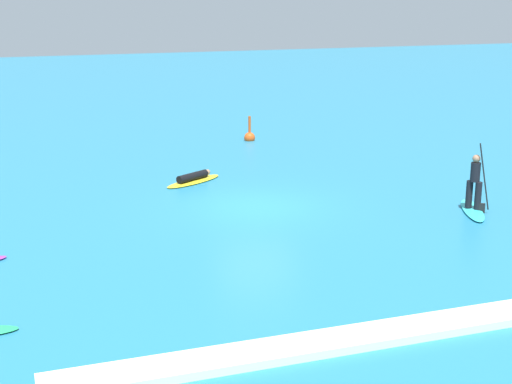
# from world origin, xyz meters

# --- Properties ---
(ground_plane) EXTENTS (120.00, 120.00, 0.00)m
(ground_plane) POSITION_xyz_m (0.00, 0.00, 0.00)
(ground_plane) COLOR teal
(ground_plane) RESTS_ON ground
(surfer_on_teal_board) EXTENTS (1.61, 2.59, 2.26)m
(surfer_on_teal_board) POSITION_xyz_m (6.36, -2.78, 0.50)
(surfer_on_teal_board) COLOR #33C6CC
(surfer_on_teal_board) RESTS_ON ground_plane
(surfer_on_yellow_board) EXTENTS (2.57, 1.93, 0.37)m
(surfer_on_yellow_board) POSITION_xyz_m (-1.12, 3.79, 0.12)
(surfer_on_yellow_board) COLOR yellow
(surfer_on_yellow_board) RESTS_ON ground_plane
(marker_buoy) EXTENTS (0.52, 0.52, 1.27)m
(marker_buoy) POSITION_xyz_m (3.31, 10.53, 0.18)
(marker_buoy) COLOR #E55119
(marker_buoy) RESTS_ON ground_plane
(wave_crest) EXTENTS (14.95, 0.90, 0.18)m
(wave_crest) POSITION_xyz_m (0.00, -9.83, 0.09)
(wave_crest) COLOR white
(wave_crest) RESTS_ON ground_plane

